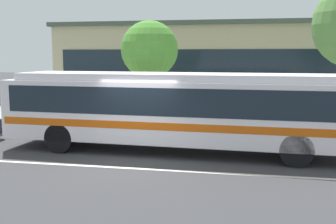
{
  "coord_description": "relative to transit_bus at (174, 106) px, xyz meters",
  "views": [
    {
      "loc": [
        3.42,
        -12.03,
        3.27
      ],
      "look_at": [
        0.67,
        1.95,
        1.3
      ],
      "focal_mm": 44.07,
      "sensor_mm": 36.0,
      "label": 1
    }
  ],
  "objects": [
    {
      "name": "ground_plane",
      "position": [
        -0.97,
        -1.55,
        -1.56
      ],
      "size": [
        120.0,
        120.0,
        0.0
      ],
      "primitive_type": "plane",
      "color": "#39393B"
    },
    {
      "name": "sidewalk_slab",
      "position": [
        -0.97,
        5.35,
        -1.5
      ],
      "size": [
        60.0,
        8.0,
        0.12
      ],
      "primitive_type": "cube",
      "color": "#989B94",
      "rests_on": "ground_plane"
    },
    {
      "name": "lane_stripe_center",
      "position": [
        -0.97,
        -2.35,
        -1.55
      ],
      "size": [
        56.0,
        0.16,
        0.01
      ],
      "primitive_type": "cube",
      "color": "silver",
      "rests_on": "ground_plane"
    },
    {
      "name": "transit_bus",
      "position": [
        0.0,
        0.0,
        0.0
      ],
      "size": [
        11.71,
        2.98,
        2.67
      ],
      "color": "white",
      "rests_on": "ground_plane"
    },
    {
      "name": "pedestrian_waiting_near_sign",
      "position": [
        -1.3,
        2.76,
        -0.5
      ],
      "size": [
        0.36,
        0.36,
        1.61
      ],
      "color": "navy",
      "rests_on": "sidewalk_slab"
    },
    {
      "name": "pedestrian_walking_along_curb",
      "position": [
        1.66,
        1.79,
        -0.46
      ],
      "size": [
        0.45,
        0.45,
        1.67
      ],
      "color": "#21234D",
      "rests_on": "sidewalk_slab"
    },
    {
      "name": "pedestrian_standing_by_tree",
      "position": [
        2.79,
        2.56,
        -0.45
      ],
      "size": [
        0.48,
        0.48,
        1.68
      ],
      "color": "#7E675D",
      "rests_on": "sidewalk_slab"
    },
    {
      "name": "bus_stop_sign",
      "position": [
        5.4,
        2.05,
        0.13
      ],
      "size": [
        0.14,
        0.44,
        2.43
      ],
      "color": "gray",
      "rests_on": "sidewalk_slab"
    },
    {
      "name": "street_tree_near_stop",
      "position": [
        -1.86,
        4.12,
        1.92
      ],
      "size": [
        2.51,
        2.51,
        4.65
      ],
      "color": "brown",
      "rests_on": "sidewalk_slab"
    },
    {
      "name": "station_building",
      "position": [
        -0.43,
        13.11,
        1.03
      ],
      "size": [
        17.29,
        8.77,
        5.15
      ],
      "color": "tan",
      "rests_on": "ground_plane"
    }
  ]
}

